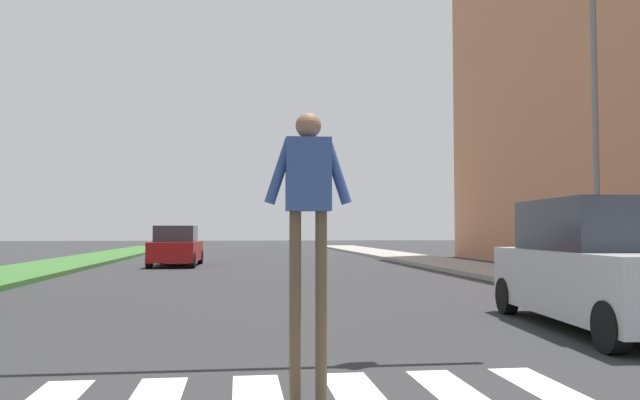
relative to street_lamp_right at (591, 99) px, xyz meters
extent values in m
plane|color=#2D2D30|center=(-7.63, 13.83, -4.59)|extent=(140.00, 140.00, 0.00)
cube|color=silver|center=(-6.28, -8.48, -4.59)|extent=(0.45, 2.20, 0.01)
cube|color=silver|center=(-5.38, -8.48, -4.59)|extent=(0.45, 2.20, 0.01)
cube|color=#386B2D|center=(-15.61, 11.83, -4.52)|extent=(3.22, 64.00, 0.15)
cube|color=#9E9991|center=(0.60, 11.83, -4.52)|extent=(3.00, 64.00, 0.15)
cylinder|color=slate|center=(0.10, 0.00, -0.69)|extent=(0.14, 0.14, 7.50)
cylinder|color=brown|center=(-7.56, -8.63, -3.77)|extent=(0.10, 0.10, 1.65)
cylinder|color=brown|center=(-7.78, -8.62, -3.77)|extent=(0.10, 0.10, 1.65)
cube|color=#334C8C|center=(-7.67, -8.63, -2.63)|extent=(0.39, 0.25, 0.62)
cylinder|color=#334C8C|center=(-7.43, -8.63, -2.60)|extent=(0.27, 0.10, 0.58)
cylinder|color=#334C8C|center=(-7.91, -8.62, -2.60)|extent=(0.27, 0.10, 0.58)
sphere|color=#8C664C|center=(-7.67, -8.63, -2.21)|extent=(0.23, 0.23, 0.22)
cube|color=#B7B7BC|center=(-2.78, -4.99, -3.89)|extent=(2.26, 4.74, 0.96)
cube|color=#2D333D|center=(-2.76, -4.76, -3.02)|extent=(1.87, 2.66, 0.79)
cylinder|color=black|center=(-3.79, -6.77, -4.27)|extent=(0.27, 0.66, 0.64)
cylinder|color=black|center=(-1.76, -3.22, -4.27)|extent=(0.27, 0.66, 0.64)
cylinder|color=black|center=(-3.50, -3.08, -4.27)|extent=(0.27, 0.66, 0.64)
cube|color=maroon|center=(-10.87, 13.44, -3.97)|extent=(1.96, 4.44, 0.81)
cube|color=#2D333D|center=(-10.88, 13.22, -3.23)|extent=(1.67, 2.02, 0.66)
cylinder|color=black|center=(-11.65, 15.20, -4.27)|extent=(0.24, 0.65, 0.64)
cylinder|color=black|center=(-9.98, 15.15, -4.27)|extent=(0.24, 0.65, 0.64)
cylinder|color=black|center=(-11.76, 11.72, -4.27)|extent=(0.24, 0.65, 0.64)
cylinder|color=black|center=(-10.09, 11.67, -4.27)|extent=(0.24, 0.65, 0.64)
camera|label=1|loc=(-8.25, -13.99, -3.11)|focal=35.73mm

